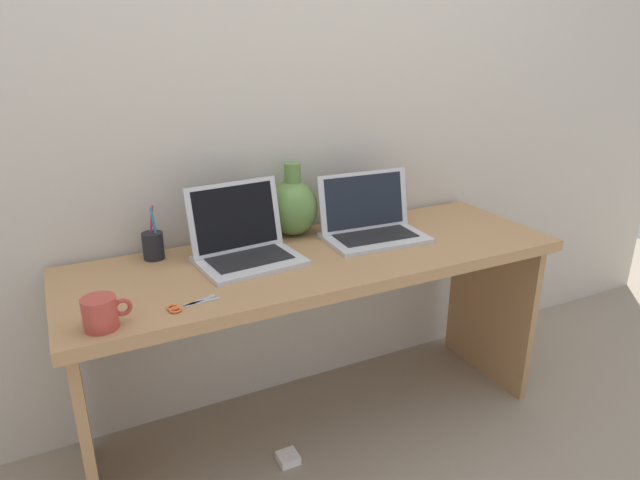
% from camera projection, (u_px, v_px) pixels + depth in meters
% --- Properties ---
extents(ground_plane, '(6.00, 6.00, 0.00)m').
position_uv_depth(ground_plane, '(320.00, 423.00, 2.13)').
color(ground_plane, gray).
extents(back_wall, '(4.40, 0.04, 2.40)m').
position_uv_depth(back_wall, '(280.00, 95.00, 1.98)').
color(back_wall, beige).
rests_on(back_wall, ground).
extents(desk, '(1.69, 0.56, 0.70)m').
position_uv_depth(desk, '(320.00, 290.00, 1.94)').
color(desk, '#AD7F51').
rests_on(desk, ground).
extents(laptop_left, '(0.35, 0.28, 0.25)m').
position_uv_depth(laptop_left, '(243.00, 240.00, 1.83)').
color(laptop_left, silver).
rests_on(laptop_left, desk).
extents(laptop_right, '(0.37, 0.25, 0.23)m').
position_uv_depth(laptop_right, '(370.00, 221.00, 2.03)').
color(laptop_right, silver).
rests_on(laptop_right, desk).
extents(green_vase, '(0.18, 0.18, 0.27)m').
position_uv_depth(green_vase, '(293.00, 207.00, 2.04)').
color(green_vase, '#5B843D').
rests_on(green_vase, desk).
extents(coffee_mug, '(0.12, 0.09, 0.08)m').
position_uv_depth(coffee_mug, '(101.00, 313.00, 1.40)').
color(coffee_mug, '#B23D33').
rests_on(coffee_mug, desk).
extents(pen_cup, '(0.07, 0.07, 0.18)m').
position_uv_depth(pen_cup, '(153.00, 245.00, 1.83)').
color(pen_cup, black).
rests_on(pen_cup, desk).
extents(scissors, '(0.15, 0.07, 0.01)m').
position_uv_depth(scissors, '(184.00, 306.00, 1.52)').
color(scissors, '#B7B7BC').
rests_on(scissors, desk).
extents(power_brick, '(0.07, 0.07, 0.03)m').
position_uv_depth(power_brick, '(288.00, 458.00, 1.94)').
color(power_brick, white).
rests_on(power_brick, ground).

